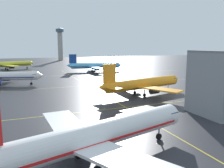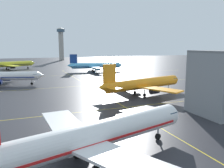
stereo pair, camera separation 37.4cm
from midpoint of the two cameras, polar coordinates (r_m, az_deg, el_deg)
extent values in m
cylinder|color=white|center=(32.92, -3.62, -12.28)|extent=(30.93, 11.95, 3.69)
cone|color=white|center=(44.02, 14.97, -6.93)|extent=(3.41, 4.17, 3.62)
cube|color=white|center=(26.74, 5.07, -19.11)|extent=(11.24, 15.25, 0.39)
cube|color=white|center=(39.43, -11.63, -9.63)|extent=(5.97, 14.87, 0.39)
cylinder|color=#4C4C51|center=(30.13, 2.41, -18.30)|extent=(3.73, 2.86, 2.04)
cylinder|color=#4C4C51|center=(37.70, -7.74, -12.47)|extent=(3.73, 2.86, 2.04)
cube|color=#385166|center=(42.18, 13.13, -6.82)|extent=(2.60, 3.74, 0.68)
cube|color=red|center=(33.10, -3.62, -13.02)|extent=(28.54, 11.31, 0.35)
cylinder|color=#99999E|center=(41.67, 11.25, -11.18)|extent=(0.27, 0.27, 1.60)
cylinder|color=black|center=(42.06, 11.20, -12.54)|extent=(1.15, 0.71, 1.07)
cylinder|color=#99999E|center=(31.04, -3.96, -18.55)|extent=(0.27, 0.27, 1.60)
cylinder|color=#99999E|center=(34.93, -8.73, -15.29)|extent=(0.27, 0.27, 1.60)
cylinder|color=black|center=(35.39, -8.68, -16.87)|extent=(1.15, 0.71, 1.07)
cylinder|color=orange|center=(77.17, 7.70, 0.14)|extent=(29.33, 9.97, 3.48)
cone|color=orange|center=(88.55, 15.28, 1.09)|extent=(3.09, 3.86, 3.41)
cone|color=orange|center=(67.39, -2.45, -0.83)|extent=(3.60, 3.88, 3.31)
cube|color=orange|center=(68.10, -0.78, 2.64)|extent=(4.36, 1.31, 5.49)
cube|color=orange|center=(66.20, 0.23, -1.01)|extent=(3.92, 5.30, 0.22)
cube|color=orange|center=(70.69, -2.33, -0.34)|extent=(3.92, 5.30, 0.22)
cube|color=orange|center=(71.17, 11.38, -1.20)|extent=(10.11, 14.46, 0.37)
cube|color=orange|center=(82.51, 3.57, 0.42)|extent=(4.99, 13.81, 0.37)
cylinder|color=#333338|center=(74.23, 10.26, -1.66)|extent=(3.47, 2.57, 1.92)
cylinder|color=#333338|center=(81.09, 5.50, -0.61)|extent=(3.47, 2.57, 1.92)
cube|color=#385166|center=(86.89, 14.41, 1.30)|extent=(2.32, 3.49, 0.64)
cube|color=orange|center=(77.24, 7.70, -0.18)|extent=(27.06, 9.47, 0.33)
cylinder|color=#99999E|center=(85.95, 13.53, -0.60)|extent=(0.26, 0.26, 1.51)
cylinder|color=black|center=(86.12, 13.51, -1.26)|extent=(1.07, 0.63, 1.01)
cylinder|color=#99999E|center=(74.63, 7.86, -1.94)|extent=(0.26, 0.26, 1.51)
cylinder|color=black|center=(74.83, 7.84, -2.69)|extent=(1.07, 0.63, 1.01)
cylinder|color=#99999E|center=(78.12, 5.50, -1.38)|extent=(0.26, 0.26, 1.51)
cylinder|color=black|center=(78.31, 5.48, -2.10)|extent=(1.07, 0.63, 1.01)
cylinder|color=white|center=(105.31, -25.74, 1.78)|extent=(29.13, 12.05, 3.49)
cone|color=white|center=(100.68, -17.27, 1.98)|extent=(3.30, 3.98, 3.42)
cube|color=white|center=(112.95, -24.76, 2.03)|extent=(10.91, 14.37, 0.37)
cylinder|color=navy|center=(109.90, -24.71, 1.22)|extent=(3.56, 2.77, 1.93)
cube|color=#385166|center=(101.11, -18.45, 2.24)|extent=(2.53, 3.56, 0.64)
cube|color=navy|center=(105.36, -25.73, 1.54)|extent=(26.89, 11.39, 0.33)
cylinder|color=#99999E|center=(101.92, -19.37, 0.68)|extent=(0.26, 0.26, 1.52)
cylinder|color=black|center=(102.07, -19.34, 0.12)|extent=(1.09, 0.69, 1.01)
cylinder|color=#5BB7E5|center=(145.04, -4.20, 4.56)|extent=(29.66, 7.90, 3.50)
cone|color=#5BB7E5|center=(148.37, 1.91, 4.69)|extent=(2.88, 3.75, 3.43)
cone|color=#5BB7E5|center=(143.37, -10.63, 4.51)|extent=(3.41, 3.73, 3.32)
cube|color=navy|center=(143.22, -9.72, 6.12)|extent=(4.42, 0.99, 5.53)
cube|color=#5BB7E5|center=(140.72, -9.79, 4.45)|extent=(3.64, 5.18, 0.22)
cube|color=#5BB7E5|center=(146.22, -9.93, 4.63)|extent=(3.64, 5.18, 0.22)
cube|color=#5BB7E5|center=(137.24, -4.06, 4.05)|extent=(5.58, 14.07, 0.37)
cube|color=#5BB7E5|center=(152.66, -5.01, 4.59)|extent=(9.36, 14.62, 0.37)
cylinder|color=#5BB7E5|center=(140.52, -3.81, 3.69)|extent=(3.39, 2.38, 1.93)
cylinder|color=#5BB7E5|center=(149.94, -4.41, 4.05)|extent=(3.39, 2.38, 1.93)
cube|color=#385166|center=(147.79, 1.11, 4.87)|extent=(2.12, 3.43, 0.64)
cube|color=navy|center=(145.08, -4.20, 4.39)|extent=(27.34, 7.58, 0.33)
cylinder|color=#99999E|center=(147.59, 0.41, 3.79)|extent=(0.26, 0.26, 1.52)
cylinder|color=black|center=(147.70, 0.41, 3.40)|extent=(1.06, 0.56, 1.01)
cylinder|color=#99999E|center=(142.62, -4.77, 3.56)|extent=(0.26, 0.26, 1.52)
cylinder|color=black|center=(142.72, -4.76, 3.15)|extent=(1.06, 0.56, 1.01)
cylinder|color=#99999E|center=(147.33, -5.05, 3.75)|extent=(0.26, 0.26, 1.52)
cylinder|color=black|center=(147.43, -5.04, 3.35)|extent=(1.06, 0.56, 1.01)
cylinder|color=yellow|center=(170.93, -24.07, 4.49)|extent=(28.82, 11.91, 3.46)
cone|color=yellow|center=(175.67, -19.11, 4.91)|extent=(3.26, 3.93, 3.39)
cube|color=yellow|center=(163.30, -23.65, 4.13)|extent=(10.78, 14.21, 0.36)
cube|color=yellow|center=(178.20, -25.00, 4.42)|extent=(5.95, 14.01, 0.36)
cylinder|color=black|center=(166.57, -23.54, 3.82)|extent=(3.52, 2.74, 1.91)
cylinder|color=black|center=(175.67, -24.38, 4.02)|extent=(3.52, 2.74, 1.91)
cube|color=#385166|center=(174.93, -19.76, 5.02)|extent=(2.50, 3.52, 0.64)
cube|color=black|center=(170.96, -24.06, 4.35)|extent=(26.61, 11.26, 0.33)
cylinder|color=#99999E|center=(174.54, -20.28, 4.08)|extent=(0.25, 0.25, 1.50)
cylinder|color=black|center=(174.63, -20.26, 3.76)|extent=(1.08, 0.69, 1.00)
cylinder|color=#99999E|center=(168.37, -24.40, 3.64)|extent=(0.25, 0.25, 1.50)
cylinder|color=black|center=(168.46, -24.38, 3.31)|extent=(1.08, 0.69, 1.00)
cylinder|color=#99999E|center=(172.93, -24.81, 3.75)|extent=(0.25, 0.25, 1.50)
cylinder|color=black|center=(173.02, -24.79, 3.42)|extent=(1.08, 0.69, 1.00)
cube|color=yellow|center=(61.60, 3.16, -5.75)|extent=(145.00, 0.20, 0.01)
cube|color=yellow|center=(94.81, -6.12, -0.39)|extent=(145.00, 0.20, 0.01)
cube|color=yellow|center=(129.60, -10.49, 2.16)|extent=(145.00, 0.20, 0.01)
cube|color=yellow|center=(77.88, -2.48, -2.51)|extent=(0.20, 159.04, 0.01)
cylinder|color=#ADA89E|center=(261.69, -12.67, 9.05)|extent=(5.20, 5.20, 30.42)
cylinder|color=#385166|center=(262.17, -12.81, 12.73)|extent=(8.40, 8.40, 3.20)
cone|color=#ADA89E|center=(262.33, -12.83, 13.27)|extent=(8.82, 8.82, 1.80)
camera|label=1|loc=(0.19, -90.15, -0.03)|focal=37.11mm
camera|label=2|loc=(0.19, 89.85, 0.03)|focal=37.11mm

